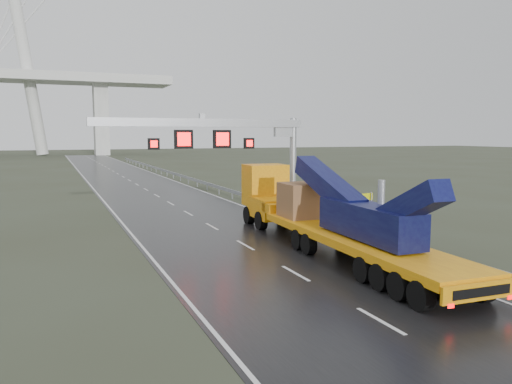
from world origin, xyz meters
name	(u,v)px	position (x,y,z in m)	size (l,w,h in m)	color
ground	(346,302)	(0.00, 0.00, 0.00)	(400.00, 400.00, 0.00)	#343827
road	(146,190)	(0.00, 40.00, 0.01)	(11.00, 200.00, 0.02)	black
guardrail	(229,190)	(6.10, 30.00, 0.70)	(0.20, 140.00, 1.40)	#94989D
sign_gantry	(231,140)	(2.10, 17.99, 5.61)	(14.90, 1.20, 7.42)	beige
heavy_haul_truck	(314,210)	(3.63, 8.95, 1.87)	(3.79, 20.63, 4.82)	#FFAB0E
exit_sign_pair	(364,205)	(7.78, 10.22, 1.77)	(1.45, 0.42, 2.53)	#989BA0
striped_barrier	(316,217)	(6.61, 14.00, 0.55)	(0.65, 0.35, 1.10)	red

